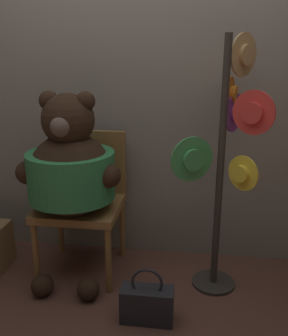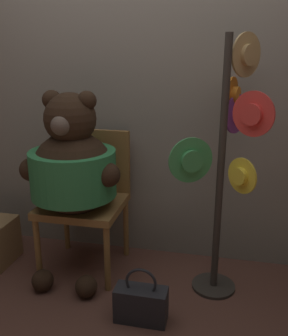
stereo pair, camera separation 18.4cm
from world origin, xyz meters
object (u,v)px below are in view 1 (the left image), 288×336
chair (83,195)px  handbag_on_ground (147,303)px  teddy_bear (71,170)px  hat_display_rack (226,151)px

chair → handbag_on_ground: bearing=-46.7°
chair → handbag_on_ground: 0.86m
teddy_bear → handbag_on_ground: teddy_bear is taller
hat_display_rack → handbag_on_ground: bearing=-135.5°
teddy_bear → hat_display_rack: (0.95, 0.03, 0.15)m
hat_display_rack → handbag_on_ground: 0.99m
hat_display_rack → chair: bearing=171.9°
chair → hat_display_rack: (0.93, -0.13, 0.38)m
teddy_bear → handbag_on_ground: 0.93m
chair → handbag_on_ground: size_ratio=2.83×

